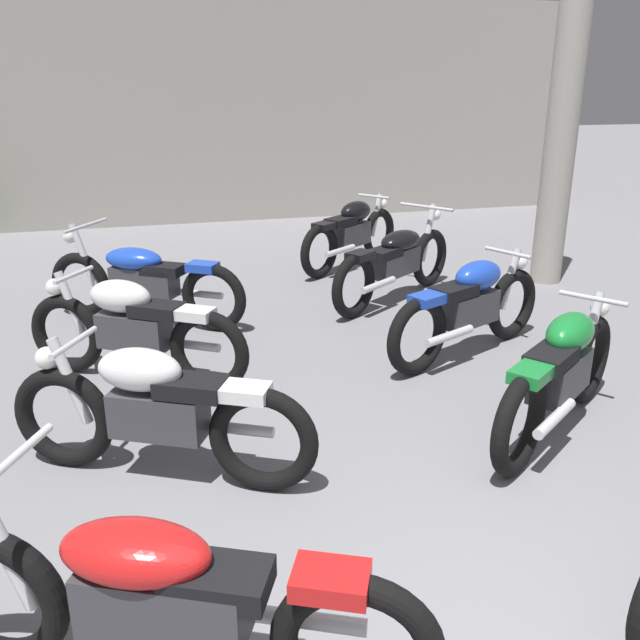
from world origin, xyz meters
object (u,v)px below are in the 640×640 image
at_px(motorcycle_left_row_1, 157,410).
at_px(motorcycle_right_row_1, 561,372).
at_px(motorcycle_left_row_3, 143,279).
at_px(motorcycle_right_row_2, 470,306).
at_px(support_pillar, 560,146).
at_px(motorcycle_right_row_3, 396,260).
at_px(motorcycle_left_row_0, 161,598).
at_px(motorcycle_left_row_2, 133,328).
at_px(motorcycle_right_row_4, 351,232).

height_order(motorcycle_left_row_1, motorcycle_right_row_1, same).
height_order(motorcycle_left_row_3, motorcycle_right_row_2, motorcycle_left_row_3).
distance_m(support_pillar, motorcycle_right_row_3, 2.36).
height_order(support_pillar, motorcycle_right_row_2, support_pillar).
relative_size(support_pillar, motorcycle_left_row_0, 1.59).
xyz_separation_m(motorcycle_left_row_1, motorcycle_left_row_3, (-0.01, 2.93, -0.01)).
xyz_separation_m(support_pillar, motorcycle_left_row_1, (-4.72, -3.21, -1.14)).
bearing_deg(motorcycle_left_row_2, motorcycle_left_row_0, -88.81).
height_order(motorcycle_left_row_0, motorcycle_left_row_1, motorcycle_left_row_0).
height_order(support_pillar, motorcycle_right_row_3, support_pillar).
distance_m(motorcycle_left_row_3, motorcycle_right_row_1, 4.07).
bearing_deg(support_pillar, motorcycle_left_row_0, -134.83).
bearing_deg(support_pillar, motorcycle_left_row_1, -145.84).
bearing_deg(motorcycle_left_row_1, motorcycle_left_row_2, 94.62).
xyz_separation_m(support_pillar, motorcycle_right_row_4, (-2.09, 1.22, -1.14)).
relative_size(motorcycle_left_row_3, motorcycle_right_row_1, 1.14).
relative_size(motorcycle_left_row_2, motorcycle_right_row_3, 0.94).
relative_size(support_pillar, motorcycle_right_row_1, 1.93).
distance_m(motorcycle_left_row_2, motorcycle_left_row_3, 1.42).
bearing_deg(motorcycle_right_row_2, support_pillar, 43.46).
relative_size(support_pillar, motorcycle_left_row_3, 1.69).
bearing_deg(motorcycle_right_row_1, motorcycle_right_row_3, 89.91).
height_order(motorcycle_left_row_2, motorcycle_right_row_2, same).
height_order(motorcycle_left_row_2, motorcycle_right_row_3, motorcycle_right_row_3).
distance_m(support_pillar, motorcycle_left_row_3, 4.88).
distance_m(motorcycle_left_row_0, motorcycle_left_row_1, 1.60).
distance_m(support_pillar, motorcycle_left_row_0, 6.88).
distance_m(support_pillar, motorcycle_left_row_1, 5.82).
height_order(motorcycle_right_row_2, motorcycle_right_row_3, motorcycle_right_row_3).
bearing_deg(motorcycle_right_row_1, motorcycle_left_row_2, 149.48).
xyz_separation_m(motorcycle_right_row_3, motorcycle_right_row_4, (-0.05, 1.46, 0.01)).
bearing_deg(motorcycle_left_row_1, motorcycle_right_row_3, 47.97).
distance_m(support_pillar, motorcycle_right_row_1, 4.08).
relative_size(support_pillar, motorcycle_right_row_4, 1.94).
height_order(support_pillar, motorcycle_left_row_3, support_pillar).
bearing_deg(motorcycle_left_row_1, motorcycle_right_row_2, 25.72).
relative_size(support_pillar, motorcycle_left_row_1, 1.78).
relative_size(motorcycle_left_row_1, motorcycle_right_row_3, 0.98).
bearing_deg(motorcycle_left_row_1, motorcycle_right_row_1, -2.97).
relative_size(motorcycle_left_row_3, motorcycle_right_row_4, 1.14).
height_order(motorcycle_left_row_2, motorcycle_left_row_3, motorcycle_left_row_3).
bearing_deg(support_pillar, motorcycle_left_row_2, -160.71).
xyz_separation_m(support_pillar, motorcycle_left_row_3, (-4.73, -0.28, -1.15)).
bearing_deg(support_pillar, motorcycle_right_row_2, -136.54).
xyz_separation_m(motorcycle_right_row_1, motorcycle_right_row_3, (0.00, 3.11, -0.01)).
bearing_deg(motorcycle_right_row_2, motorcycle_left_row_1, -154.28).
bearing_deg(motorcycle_right_row_3, motorcycle_right_row_2, -88.38).
relative_size(motorcycle_right_row_1, motorcycle_right_row_4, 1.00).
height_order(motorcycle_left_row_2, motorcycle_right_row_4, same).
bearing_deg(motorcycle_right_row_2, motorcycle_left_row_2, 176.04).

